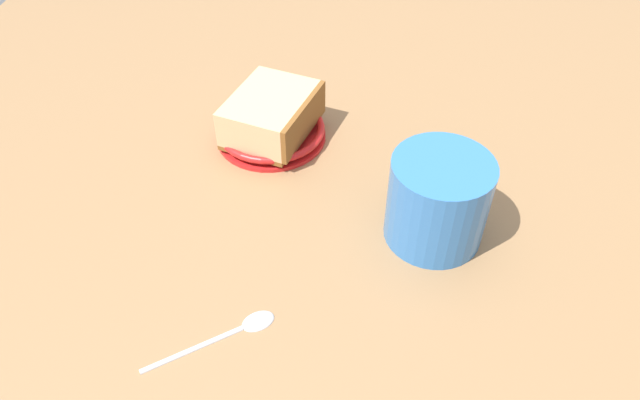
{
  "coord_description": "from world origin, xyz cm",
  "views": [
    {
      "loc": [
        4.85,
        -50.23,
        43.27
      ],
      "look_at": [
        0.01,
        -8.67,
        3.0
      ],
      "focal_mm": 32.69,
      "sensor_mm": 36.0,
      "label": 1
    }
  ],
  "objects_px": {
    "cake_slice": "(272,115)",
    "small_plate": "(271,132)",
    "teaspoon": "(237,328)",
    "tea_mug": "(438,199)"
  },
  "relations": [
    {
      "from": "tea_mug",
      "to": "teaspoon",
      "type": "xyz_separation_m",
      "value": [
        -0.17,
        -0.14,
        -0.04
      ]
    },
    {
      "from": "cake_slice",
      "to": "teaspoon",
      "type": "bearing_deg",
      "value": -86.65
    },
    {
      "from": "small_plate",
      "to": "tea_mug",
      "type": "distance_m",
      "value": 0.23
    },
    {
      "from": "cake_slice",
      "to": "tea_mug",
      "type": "relative_size",
      "value": 1.08
    },
    {
      "from": "small_plate",
      "to": "teaspoon",
      "type": "bearing_deg",
      "value": -86.13
    },
    {
      "from": "cake_slice",
      "to": "tea_mug",
      "type": "distance_m",
      "value": 0.23
    },
    {
      "from": "tea_mug",
      "to": "teaspoon",
      "type": "bearing_deg",
      "value": -141.03
    },
    {
      "from": "cake_slice",
      "to": "small_plate",
      "type": "bearing_deg",
      "value": 163.63
    },
    {
      "from": "cake_slice",
      "to": "tea_mug",
      "type": "height_order",
      "value": "tea_mug"
    },
    {
      "from": "small_plate",
      "to": "tea_mug",
      "type": "bearing_deg",
      "value": -35.67
    }
  ]
}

